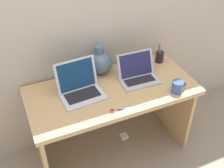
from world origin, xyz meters
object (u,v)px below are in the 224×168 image
at_px(laptop_right, 137,73).
at_px(laptop_left, 79,86).
at_px(power_brick, 124,136).
at_px(green_vase, 100,62).
at_px(pen_cup, 160,57).
at_px(scissors, 116,111).
at_px(coffee_mug, 177,87).

bearing_deg(laptop_right, laptop_left, 178.66).
bearing_deg(power_brick, laptop_left, -176.47).
bearing_deg(laptop_left, green_vase, 38.81).
distance_m(pen_cup, scissors, 0.77).
xyz_separation_m(laptop_left, scissors, (0.17, -0.31, -0.07)).
relative_size(laptop_left, pen_cup, 1.84).
relative_size(pen_cup, scissors, 1.26).
xyz_separation_m(green_vase, coffee_mug, (0.46, -0.50, -0.05)).
height_order(coffee_mug, scissors, coffee_mug).
distance_m(pen_cup, power_brick, 0.87).
xyz_separation_m(pen_cup, power_brick, (-0.39, -0.11, -0.77)).
xyz_separation_m(green_vase, scissors, (-0.08, -0.51, -0.10)).
bearing_deg(coffee_mug, green_vase, 132.54).
relative_size(laptop_right, pen_cup, 1.74).
distance_m(green_vase, power_brick, 0.85).
bearing_deg(coffee_mug, laptop_left, 157.34).
bearing_deg(scissors, pen_cup, 35.05).
bearing_deg(power_brick, coffee_mug, -48.07).
height_order(laptop_left, coffee_mug, laptop_left).
bearing_deg(power_brick, scissors, -126.39).
bearing_deg(scissors, green_vase, 81.43).
relative_size(coffee_mug, scissors, 0.87).
relative_size(laptop_left, power_brick, 4.89).
bearing_deg(scissors, coffee_mug, 1.16).
bearing_deg(laptop_right, scissors, -137.94).
bearing_deg(laptop_right, pen_cup, 26.05).
height_order(laptop_right, pen_cup, laptop_right).
xyz_separation_m(laptop_right, pen_cup, (0.31, 0.15, -0.01)).
distance_m(green_vase, coffee_mug, 0.68).
bearing_deg(pen_cup, green_vase, 173.54).
distance_m(laptop_left, power_brick, 0.89).
height_order(green_vase, pen_cup, green_vase).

